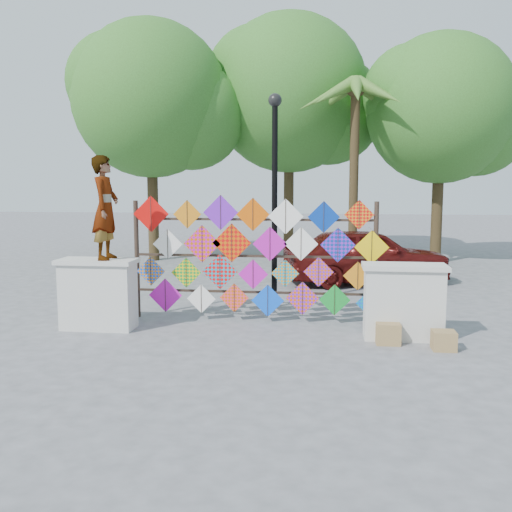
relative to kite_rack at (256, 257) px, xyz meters
name	(u,v)px	position (x,y,z in m)	size (l,w,h in m)	color
ground	(247,330)	(-0.06, -0.73, -1.23)	(80.00, 80.00, 0.00)	gray
parapet_left	(98,294)	(-2.76, -0.93, -0.58)	(1.40, 0.65, 1.28)	silver
parapet_right	(403,301)	(2.64, -0.93, -0.58)	(1.40, 0.65, 1.28)	silver
kite_rack	(256,257)	(0.00, 0.00, 0.00)	(4.92, 0.24, 2.42)	#31231B
tree_west	(154,100)	(-4.46, 8.30, 4.15)	(5.85, 5.20, 8.01)	#46361E
tree_mid	(292,95)	(0.05, 10.30, 4.54)	(6.30, 5.60, 8.61)	#46361E
tree_east	(444,110)	(5.03, 8.80, 3.75)	(5.40, 4.80, 7.42)	#46361E
palm_tree	(355,106)	(2.14, 7.27, 3.72)	(3.62, 3.62, 5.83)	#46361E
vendor_woman	(105,208)	(-2.57, -0.93, 0.97)	(0.67, 0.44, 1.84)	#99999E
sedan	(366,255)	(2.38, 4.50, -0.49)	(1.76, 4.37, 1.49)	#510F0D
lamppost	(275,180)	(0.24, 1.27, 1.46)	(0.28, 0.28, 4.46)	black
cardboard_box_near	(388,333)	(2.36, -1.29, -1.06)	(0.39, 0.35, 0.35)	#A68A50
cardboard_box_far	(444,340)	(3.21, -1.54, -1.08)	(0.36, 0.34, 0.31)	#A68A50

